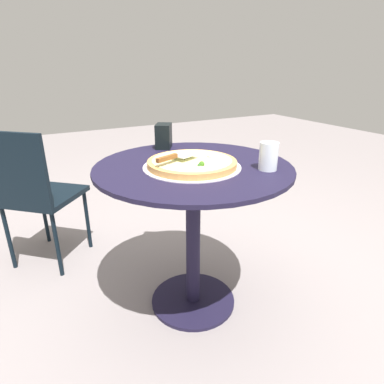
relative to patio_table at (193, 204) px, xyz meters
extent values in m
plane|color=gray|center=(0.00, 0.00, -0.56)|extent=(10.00, 10.00, 0.00)
cylinder|color=black|center=(0.00, 0.00, 0.18)|extent=(0.88, 0.88, 0.02)
cylinder|color=black|center=(0.00, 0.00, -0.19)|extent=(0.07, 0.07, 0.71)
cylinder|color=black|center=(0.00, 0.00, -0.55)|extent=(0.43, 0.43, 0.02)
cylinder|color=silver|center=(0.03, -0.02, 0.19)|extent=(0.42, 0.42, 0.00)
cylinder|color=tan|center=(0.03, -0.02, 0.21)|extent=(0.38, 0.38, 0.03)
cylinder|color=beige|center=(0.03, -0.02, 0.22)|extent=(0.34, 0.34, 0.00)
sphere|color=silver|center=(-0.02, -0.15, 0.23)|extent=(0.01, 0.01, 0.01)
sphere|color=#2D6D27|center=(-0.03, -0.11, 0.23)|extent=(0.02, 0.02, 0.02)
sphere|color=#327229|center=(-0.03, -0.07, 0.23)|extent=(0.01, 0.01, 0.01)
sphere|color=#F6EFC8|center=(0.03, 0.07, 0.23)|extent=(0.02, 0.02, 0.02)
sphere|color=#396C1D|center=(0.12, -0.02, 0.23)|extent=(0.02, 0.02, 0.02)
sphere|color=#325F2B|center=(0.12, -0.04, 0.22)|extent=(0.01, 0.01, 0.01)
cube|color=silver|center=(0.00, -0.04, 0.24)|extent=(0.11, 0.12, 0.00)
cube|color=brown|center=(0.04, -0.14, 0.25)|extent=(0.06, 0.11, 0.02)
cylinder|color=white|center=(0.21, 0.24, 0.25)|extent=(0.08, 0.08, 0.12)
cube|color=black|center=(-0.35, 0.01, 0.25)|extent=(0.13, 0.12, 0.13)
cube|color=black|center=(-0.80, -0.59, -0.13)|extent=(0.55, 0.55, 0.03)
cube|color=black|center=(-0.66, -0.71, 0.08)|extent=(0.28, 0.30, 0.41)
cylinder|color=black|center=(-1.03, -0.60, -0.35)|extent=(0.02, 0.02, 0.41)
cylinder|color=black|center=(-0.81, -0.36, -0.35)|extent=(0.02, 0.02, 0.41)
cylinder|color=black|center=(-0.79, -0.82, -0.35)|extent=(0.02, 0.02, 0.41)
cylinder|color=black|center=(-0.57, -0.57, -0.35)|extent=(0.02, 0.02, 0.41)
camera|label=1|loc=(1.20, -0.65, 0.60)|focal=30.15mm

